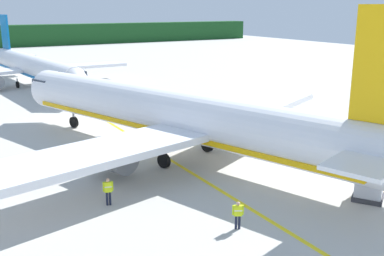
# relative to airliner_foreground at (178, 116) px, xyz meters

# --- Properties ---
(airliner_foreground) EXTENTS (33.87, 40.43, 11.90)m
(airliner_foreground) POSITION_rel_airliner_foreground_xyz_m (0.00, 0.00, 0.00)
(airliner_foreground) COLOR white
(airliner_foreground) RESTS_ON ground
(airliner_mid_apron) EXTENTS (30.50, 36.89, 10.52)m
(airliner_mid_apron) POSITION_rel_airliner_foreground_xyz_m (-3.05, 40.10, -0.39)
(airliner_mid_apron) COLOR white
(airliner_mid_apron) RESTS_ON ground
(cargo_container_far) EXTENTS (2.48, 2.48, 1.98)m
(cargo_container_far) POSITION_rel_airliner_foreground_xyz_m (6.33, -13.40, -2.46)
(cargo_container_far) COLOR #333338
(cargo_container_far) RESTS_ON ground
(crew_marshaller) EXTENTS (0.56, 0.42, 1.60)m
(crew_marshaller) POSITION_rel_airliner_foreground_xyz_m (-3.08, -12.53, -2.45)
(crew_marshaller) COLOR #191E33
(crew_marshaller) RESTS_ON ground
(crew_loader_left) EXTENTS (0.61, 0.35, 1.74)m
(crew_loader_left) POSITION_rel_airliner_foreground_xyz_m (-8.10, -6.04, -2.36)
(crew_loader_left) COLOR #191E33
(crew_loader_left) RESTS_ON ground
(apron_guide_line) EXTENTS (0.30, 60.00, 0.01)m
(apron_guide_line) POSITION_rel_airliner_foreground_xyz_m (-0.92, -4.46, -3.39)
(apron_guide_line) COLOR yellow
(apron_guide_line) RESTS_ON ground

